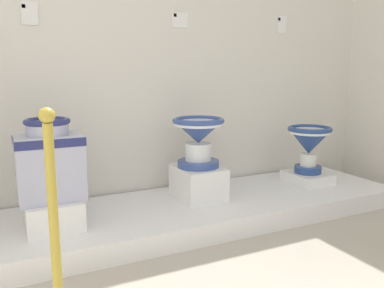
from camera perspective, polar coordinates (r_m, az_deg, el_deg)
wall_back at (r=3.29m, az=-2.77°, el=16.64°), size 4.00×0.06×2.88m
display_platform at (r=3.00m, az=1.25°, el=-9.28°), size 3.16×0.88×0.14m
plinth_block_leftmost at (r=2.64m, az=-19.05°, el=-9.11°), size 0.33×0.39×0.17m
antique_toilet_leftmost at (r=2.55m, az=-19.49°, el=-2.03°), size 0.39×0.29×0.49m
plinth_block_central_ornate at (r=3.04m, az=0.88°, el=-5.37°), size 0.31×0.39×0.23m
antique_toilet_central_ornate at (r=2.96m, az=0.90°, el=1.26°), size 0.38×0.38×0.37m
plinth_block_broad_patterned at (r=3.59m, az=15.97°, el=-4.55°), size 0.31×0.36×0.08m
antique_toilet_broad_patterned at (r=3.53m, az=16.22°, el=0.32°), size 0.36×0.36×0.40m
info_placard_first at (r=3.00m, az=-21.98°, el=16.76°), size 0.11×0.01×0.15m
info_placard_second at (r=3.28m, az=-1.73°, el=17.12°), size 0.13×0.01×0.11m
info_placard_third at (r=3.80m, az=12.54°, el=16.17°), size 0.10×0.01×0.15m
stanchion_post_near_left at (r=1.82m, az=-18.56°, el=-16.21°), size 0.25×0.25×0.94m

